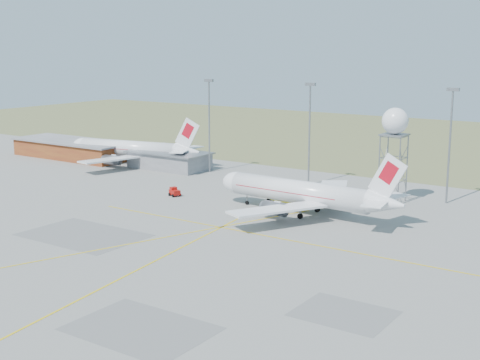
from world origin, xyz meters
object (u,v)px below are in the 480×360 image
Objects in this scene: airliner_main at (302,193)px; fire_truck at (286,198)px; baggage_tug at (175,193)px; airliner_far at (131,149)px; radar_tower at (394,150)px.

fire_truck is at bearing -31.61° from airliner_main.
baggage_tug is at bearing -147.24° from fire_truck.
airliner_main is at bearing 150.19° from airliner_far.
baggage_tug is (-35.30, -18.58, -8.90)m from radar_tower.
radar_tower reaches higher than fire_truck.
airliner_main is at bearing 24.84° from baggage_tug.
airliner_far is at bearing -16.02° from airliner_main.
airliner_far reaches higher than baggage_tug.
airliner_far is (-56.62, 18.75, -0.02)m from airliner_main.
fire_truck is (51.59, -15.37, -2.04)m from airliner_far.
airliner_far reaches higher than fire_truck.
airliner_main is at bearing -14.13° from fire_truck.
baggage_tug is at bearing 134.67° from airliner_far.
fire_truck reaches higher than baggage_tug.
radar_tower is at bearing 49.27° from baggage_tug.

